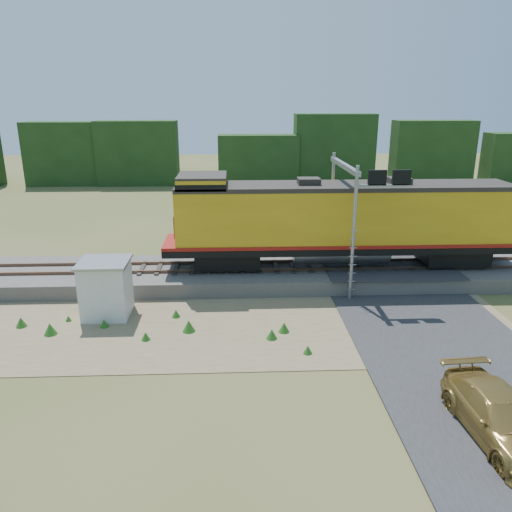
{
  "coord_description": "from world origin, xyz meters",
  "views": [
    {
      "loc": [
        -1.27,
        -19.55,
        9.59
      ],
      "look_at": [
        -0.31,
        3.0,
        2.4
      ],
      "focal_mm": 35.0,
      "sensor_mm": 36.0,
      "label": 1
    }
  ],
  "objects_px": {
    "shed": "(106,288)",
    "locomotive": "(338,220)",
    "signal_gantry": "(352,192)",
    "car": "(501,417)"
  },
  "relations": [
    {
      "from": "shed",
      "to": "signal_gantry",
      "type": "relative_size",
      "value": 0.4
    },
    {
      "from": "locomotive",
      "to": "car",
      "type": "distance_m",
      "value": 13.87
    },
    {
      "from": "locomotive",
      "to": "signal_gantry",
      "type": "relative_size",
      "value": 2.86
    },
    {
      "from": "shed",
      "to": "car",
      "type": "xyz_separation_m",
      "value": [
        13.59,
        -9.25,
        -0.64
      ]
    },
    {
      "from": "shed",
      "to": "signal_gantry",
      "type": "xyz_separation_m",
      "value": [
        11.86,
        3.52,
        3.67
      ]
    },
    {
      "from": "signal_gantry",
      "to": "car",
      "type": "height_order",
      "value": "signal_gantry"
    },
    {
      "from": "locomotive",
      "to": "car",
      "type": "height_order",
      "value": "locomotive"
    },
    {
      "from": "shed",
      "to": "locomotive",
      "type": "bearing_deg",
      "value": 19.69
    },
    {
      "from": "shed",
      "to": "signal_gantry",
      "type": "height_order",
      "value": "signal_gantry"
    },
    {
      "from": "shed",
      "to": "car",
      "type": "relative_size",
      "value": 0.55
    }
  ]
}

